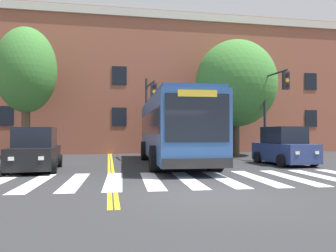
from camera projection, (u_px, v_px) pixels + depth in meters
The scene contains 13 objects.
ground_plane at pixel (212, 194), 8.59m from camera, with size 120.00×120.00×0.00m, color #303033.
crosswalk at pixel (206, 179), 11.38m from camera, with size 14.61×4.83×0.01m.
lane_line_yellow_inner at pixel (109, 154), 24.55m from camera, with size 0.12×36.00×0.01m, color gold.
lane_line_yellow_outer at pixel (111, 154), 24.58m from camera, with size 0.12×36.00×0.01m, color gold.
city_bus at pixel (173, 128), 16.93m from camera, with size 3.30×11.26×3.39m.
car_black_near_lane at pixel (35, 151), 13.96m from camera, with size 2.14×4.19×1.84m.
car_navy_far_lane at pixel (284, 147), 16.51m from camera, with size 2.09×3.71×1.91m.
car_white_behind_bus at pixel (160, 139), 27.78m from camera, with size 2.21×4.83×2.20m.
traffic_light_near_corner at pixel (273, 98), 19.85m from camera, with size 0.35×2.65×5.60m.
traffic_light_overhead at pixel (149, 105), 20.09m from camera, with size 0.41×2.62×5.10m.
street_tree_curbside_large at pixel (236, 84), 22.99m from camera, with size 8.04×8.22×8.09m.
street_tree_curbside_small at pixel (26, 71), 20.68m from camera, with size 4.73×5.06×8.27m.
building_facade at pixel (118, 89), 29.71m from camera, with size 40.12×10.09×11.20m.
Camera 1 is at (-2.68, -8.27, 1.64)m, focal length 35.00 mm.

